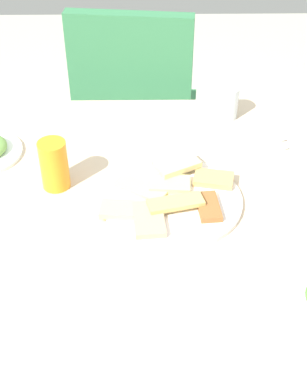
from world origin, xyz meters
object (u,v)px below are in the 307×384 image
soda_can (54,165)px  drinking_glass (226,102)px  dining_chair (136,109)px  pide_platter (171,198)px  dining_table (142,225)px

soda_can → drinking_glass: soda_can is taller
dining_chair → pide_platter: size_ratio=2.79×
dining_table → drinking_glass: bearing=57.7°
pide_platter → drinking_glass: drinking_glass is taller
dining_table → drinking_glass: 0.46m
soda_can → drinking_glass: (0.44, 0.31, -0.02)m
dining_chair → soda_can: bearing=-104.4°
dining_chair → soda_can: (-0.18, -0.69, 0.26)m
dining_table → pide_platter: 0.11m
soda_can → drinking_glass: bearing=35.1°
drinking_glass → dining_chair: bearing=124.6°
soda_can → dining_chair: bearing=75.6°
dining_table → drinking_glass: size_ratio=12.70×
dining_table → drinking_glass: (0.24, 0.38, 0.12)m
dining_table → drinking_glass: drinking_glass is taller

